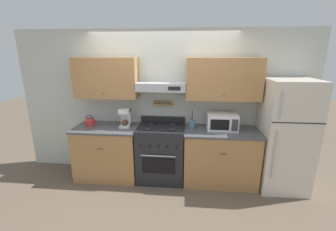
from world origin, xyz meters
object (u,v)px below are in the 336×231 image
at_px(tea_kettle, 90,122).
at_px(microwave, 222,121).
at_px(coffee_maker, 125,117).
at_px(utensil_crock, 192,123).
at_px(stove_range, 161,153).
at_px(refrigerator, 285,135).

xyz_separation_m(tea_kettle, microwave, (2.27, 0.02, 0.06)).
distance_m(coffee_maker, utensil_crock, 1.15).
xyz_separation_m(stove_range, utensil_crock, (0.52, 0.05, 0.54)).
xyz_separation_m(stove_range, microwave, (1.01, 0.07, 0.58)).
bearing_deg(microwave, refrigerator, -6.63).
xyz_separation_m(tea_kettle, utensil_crock, (1.77, 0.00, 0.02)).
xyz_separation_m(refrigerator, coffee_maker, (-2.62, 0.13, 0.20)).
distance_m(tea_kettle, microwave, 2.27).
relative_size(refrigerator, coffee_maker, 5.68).
height_order(stove_range, tea_kettle, tea_kettle).
xyz_separation_m(refrigerator, microwave, (-0.98, 0.11, 0.17)).
relative_size(tea_kettle, microwave, 0.42).
bearing_deg(refrigerator, stove_range, 178.60).
bearing_deg(microwave, tea_kettle, -179.55).
relative_size(coffee_maker, utensil_crock, 1.00).
xyz_separation_m(coffee_maker, utensil_crock, (1.14, -0.03, -0.07)).
height_order(refrigerator, coffee_maker, refrigerator).
distance_m(refrigerator, microwave, 1.00).
height_order(tea_kettle, utensil_crock, utensil_crock).
bearing_deg(microwave, coffee_maker, 179.51).
distance_m(tea_kettle, utensil_crock, 1.77).
height_order(refrigerator, microwave, refrigerator).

